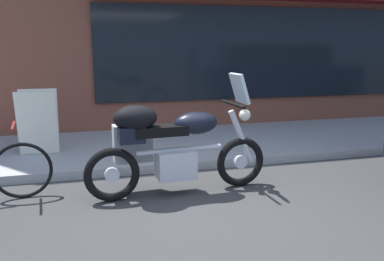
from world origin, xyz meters
name	(u,v)px	position (x,y,z in m)	size (l,w,h in m)	color
ground_plane	(208,212)	(0.00, 0.00, 0.00)	(80.00, 80.00, 0.00)	#353535
touring_motorcycle	(168,144)	(-0.30, 0.64, 0.60)	(2.17, 0.62, 1.38)	black
sandwich_board_sign	(38,122)	(-1.89, 2.41, 0.60)	(0.55, 0.42, 0.95)	silver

